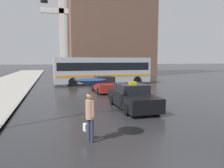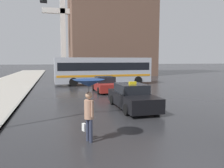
% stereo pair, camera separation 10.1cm
% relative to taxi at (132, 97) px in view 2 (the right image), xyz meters
% --- Properties ---
extents(taxi, '(1.91, 4.73, 1.62)m').
position_rel_taxi_xyz_m(taxi, '(0.00, 0.00, 0.00)').
color(taxi, black).
rests_on(taxi, ground_plane).
extents(sedan_red, '(1.91, 4.04, 1.39)m').
position_rel_taxi_xyz_m(sedan_red, '(0.01, 7.13, -0.04)').
color(sedan_red, maroon).
rests_on(sedan_red, ground_plane).
extents(city_bus, '(11.37, 2.83, 3.18)m').
position_rel_taxi_xyz_m(city_bus, '(1.22, 13.28, 1.09)').
color(city_bus, '#B2B7C1').
rests_on(city_bus, ground_plane).
extents(pedestrian_with_umbrella, '(1.10, 1.10, 2.22)m').
position_rel_taxi_xyz_m(pedestrian_with_umbrella, '(-3.33, -4.69, 1.12)').
color(pedestrian_with_umbrella, '#2D3347').
rests_on(pedestrian_with_umbrella, ground_plane).
extents(traffic_light, '(2.79, 0.38, 6.33)m').
position_rel_taxi_xyz_m(traffic_light, '(-6.39, -2.53, 3.64)').
color(traffic_light, black).
rests_on(traffic_light, ground_plane).
extents(monument_cross, '(7.11, 0.90, 16.17)m').
position_rel_taxi_xyz_m(monument_cross, '(-2.70, 29.26, 8.49)').
color(monument_cross, white).
rests_on(monument_cross, ground_plane).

